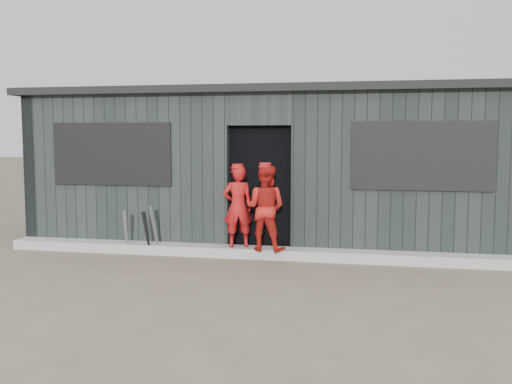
% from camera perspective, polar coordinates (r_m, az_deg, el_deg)
% --- Properties ---
extents(ground, '(80.00, 80.00, 0.00)m').
position_cam_1_polar(ground, '(6.99, -2.96, -9.59)').
color(ground, brown).
rests_on(ground, ground).
extents(curb, '(8.00, 0.36, 0.15)m').
position_cam_1_polar(curb, '(8.70, 0.03, -6.06)').
color(curb, '#A2A29D').
rests_on(curb, ground).
extents(bat_left, '(0.12, 0.28, 0.70)m').
position_cam_1_polar(bat_left, '(9.13, -12.86, -3.89)').
color(bat_left, gray).
rests_on(bat_left, ground).
extents(bat_mid, '(0.14, 0.27, 0.79)m').
position_cam_1_polar(bat_mid, '(8.97, -10.10, -3.73)').
color(bat_mid, slate).
rests_on(bat_mid, ground).
extents(bat_right, '(0.09, 0.27, 0.69)m').
position_cam_1_polar(bat_right, '(8.94, -10.86, -4.08)').
color(bat_right, black).
rests_on(bat_right, ground).
extents(player_red_left, '(0.53, 0.43, 1.24)m').
position_cam_1_polar(player_red_left, '(8.64, -1.82, -1.46)').
color(player_red_left, '#B01516').
rests_on(player_red_left, curb).
extents(player_red_right, '(0.69, 0.58, 1.27)m').
position_cam_1_polar(player_red_right, '(8.39, 0.92, -1.57)').
color(player_red_right, red).
rests_on(player_red_right, curb).
extents(player_grey_back, '(0.56, 0.38, 1.12)m').
position_cam_1_polar(player_grey_back, '(9.23, 1.53, -2.32)').
color(player_grey_back, beige).
rests_on(player_grey_back, ground).
extents(dugout, '(8.30, 3.30, 2.62)m').
position_cam_1_polar(dugout, '(10.20, 1.89, 2.51)').
color(dugout, black).
rests_on(dugout, ground).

